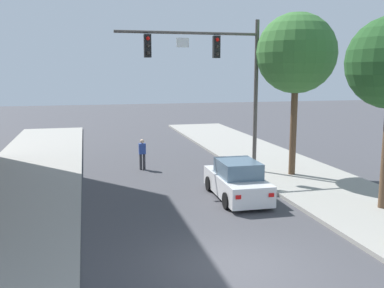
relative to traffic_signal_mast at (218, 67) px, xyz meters
name	(u,v)px	position (x,y,z in m)	size (l,w,h in m)	color
ground_plane	(234,266)	(-2.60, -9.92, -5.36)	(120.00, 120.00, 0.00)	#424247
traffic_signal_mast	(218,67)	(0.00, 0.00, 0.00)	(7.02, 0.38, 7.50)	#514C47
car_lead_white	(237,181)	(-0.38, -3.98, -4.64)	(1.91, 4.28, 1.60)	silver
pedestrian_crossing_road	(142,153)	(-3.45, 2.21, -4.45)	(0.36, 0.22, 1.64)	#333338
street_tree_second	(296,54)	(3.51, -1.19, 0.63)	(3.80, 3.80, 7.77)	brown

